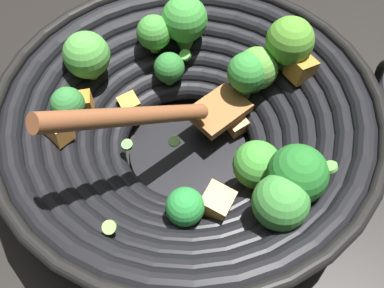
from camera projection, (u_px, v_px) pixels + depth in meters
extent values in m
plane|color=black|center=(188.00, 154.00, 0.56)|extent=(4.00, 4.00, 0.00)
cylinder|color=black|center=(188.00, 152.00, 0.55)|extent=(0.15, 0.15, 0.01)
torus|color=black|center=(188.00, 145.00, 0.54)|extent=(0.21, 0.21, 0.03)
torus|color=black|center=(188.00, 140.00, 0.53)|extent=(0.24, 0.24, 0.03)
torus|color=black|center=(188.00, 134.00, 0.52)|extent=(0.27, 0.27, 0.03)
torus|color=black|center=(188.00, 129.00, 0.51)|extent=(0.31, 0.31, 0.03)
torus|color=black|center=(188.00, 123.00, 0.50)|extent=(0.34, 0.34, 0.03)
torus|color=black|center=(188.00, 117.00, 0.50)|extent=(0.38, 0.38, 0.03)
torus|color=black|center=(188.00, 111.00, 0.49)|extent=(0.41, 0.41, 0.03)
torus|color=black|center=(188.00, 104.00, 0.48)|extent=(0.43, 0.43, 0.01)
cylinder|color=#5B9742|center=(245.00, 89.00, 0.55)|extent=(0.03, 0.03, 0.02)
sphere|color=#338C36|center=(247.00, 72.00, 0.53)|extent=(0.05, 0.05, 0.05)
cylinder|color=#7CAD58|center=(250.00, 85.00, 0.56)|extent=(0.03, 0.03, 0.02)
sphere|color=#1F751E|center=(252.00, 69.00, 0.53)|extent=(0.05, 0.05, 0.05)
cylinder|color=#6EAA52|center=(291.00, 191.00, 0.45)|extent=(0.03, 0.03, 0.02)
sphere|color=#247228|center=(297.00, 174.00, 0.42)|extent=(0.06, 0.06, 0.06)
cylinder|color=#80BA4C|center=(185.00, 40.00, 0.58)|extent=(0.03, 0.03, 0.02)
sphere|color=green|center=(184.00, 19.00, 0.55)|extent=(0.06, 0.06, 0.06)
cylinder|color=#68A43F|center=(285.00, 62.00, 0.55)|extent=(0.03, 0.03, 0.03)
sphere|color=#53972D|center=(290.00, 41.00, 0.52)|extent=(0.06, 0.06, 0.06)
cylinder|color=#66AA41|center=(91.00, 73.00, 0.54)|extent=(0.02, 0.02, 0.02)
sphere|color=#51A441|center=(86.00, 55.00, 0.52)|extent=(0.06, 0.06, 0.06)
cylinder|color=#80AC5D|center=(276.00, 216.00, 0.44)|extent=(0.03, 0.03, 0.01)
sphere|color=#40923B|center=(281.00, 202.00, 0.41)|extent=(0.05, 0.05, 0.05)
cylinder|color=#549C47|center=(72.00, 116.00, 0.51)|extent=(0.02, 0.02, 0.01)
sphere|color=#327A36|center=(68.00, 104.00, 0.49)|extent=(0.04, 0.04, 0.04)
cylinder|color=#70A951|center=(155.00, 47.00, 0.57)|extent=(0.02, 0.02, 0.01)
sphere|color=#439438|center=(154.00, 33.00, 0.55)|extent=(0.04, 0.04, 0.04)
cylinder|color=#7FB449|center=(185.00, 216.00, 0.46)|extent=(0.02, 0.02, 0.01)
sphere|color=#288C39|center=(185.00, 207.00, 0.44)|extent=(0.04, 0.04, 0.04)
cylinder|color=#65B349|center=(170.00, 80.00, 0.58)|extent=(0.02, 0.02, 0.01)
sphere|color=#2D762F|center=(169.00, 68.00, 0.56)|extent=(0.04, 0.04, 0.04)
cylinder|color=#6C9B49|center=(254.00, 85.00, 0.56)|extent=(0.03, 0.03, 0.02)
sphere|color=#589A3A|center=(257.00, 68.00, 0.53)|extent=(0.05, 0.05, 0.05)
cylinder|color=#74C349|center=(254.00, 180.00, 0.50)|extent=(0.03, 0.03, 0.03)
sphere|color=green|center=(257.00, 165.00, 0.47)|extent=(0.05, 0.05, 0.05)
cube|color=orange|center=(59.00, 131.00, 0.48)|extent=(0.03, 0.03, 0.03)
cube|color=gold|center=(217.00, 202.00, 0.45)|extent=(0.04, 0.03, 0.03)
cube|color=orange|center=(82.00, 104.00, 0.52)|extent=(0.04, 0.03, 0.03)
cube|color=gold|center=(131.00, 104.00, 0.55)|extent=(0.03, 0.03, 0.03)
cube|color=orange|center=(256.00, 173.00, 0.48)|extent=(0.04, 0.03, 0.03)
cube|color=#D78D49|center=(236.00, 124.00, 0.55)|extent=(0.03, 0.03, 0.03)
cube|color=#BE7B2E|center=(301.00, 68.00, 0.53)|extent=(0.04, 0.04, 0.03)
cylinder|color=#99D166|center=(174.00, 142.00, 0.51)|extent=(0.02, 0.02, 0.01)
cylinder|color=#6BC651|center=(127.00, 145.00, 0.51)|extent=(0.01, 0.02, 0.01)
cylinder|color=#56B247|center=(281.00, 59.00, 0.54)|extent=(0.01, 0.02, 0.01)
cylinder|color=#99D166|center=(109.00, 227.00, 0.40)|extent=(0.02, 0.02, 0.01)
cylinder|color=#6BC651|center=(185.00, 55.00, 0.56)|extent=(0.02, 0.02, 0.01)
cylinder|color=#6BC651|center=(328.00, 170.00, 0.42)|extent=(0.02, 0.02, 0.01)
cube|color=brown|center=(219.00, 110.00, 0.54)|extent=(0.07, 0.08, 0.01)
cylinder|color=#955431|center=(135.00, 116.00, 0.42)|extent=(0.07, 0.18, 0.15)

